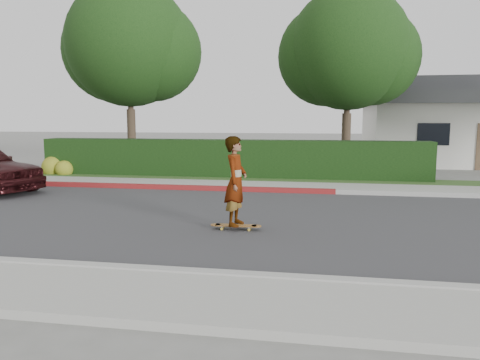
% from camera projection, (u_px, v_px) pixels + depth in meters
% --- Properties ---
extents(ground, '(120.00, 120.00, 0.00)m').
position_uv_depth(ground, '(295.00, 222.00, 10.63)').
color(ground, slate).
rests_on(ground, ground).
extents(road, '(60.00, 8.00, 0.01)m').
position_uv_depth(road, '(295.00, 222.00, 10.63)').
color(road, '#2D2D30').
rests_on(road, ground).
extents(curb_near, '(60.00, 0.20, 0.15)m').
position_uv_depth(curb_near, '(278.00, 280.00, 6.62)').
color(curb_near, '#9E9E99').
rests_on(curb_near, ground).
extents(sidewalk_near, '(60.00, 1.60, 0.12)m').
position_uv_depth(sidewalk_near, '(272.00, 306.00, 5.74)').
color(sidewalk_near, gray).
rests_on(sidewalk_near, ground).
extents(curb_far, '(60.00, 0.20, 0.15)m').
position_uv_depth(curb_far, '(303.00, 191.00, 14.62)').
color(curb_far, '#9E9E99').
rests_on(curb_far, ground).
extents(curb_red_section, '(12.00, 0.21, 0.15)m').
position_uv_depth(curb_red_section, '(151.00, 187.00, 15.48)').
color(curb_red_section, maroon).
rests_on(curb_red_section, ground).
extents(sidewalk_far, '(60.00, 1.60, 0.12)m').
position_uv_depth(sidewalk_far, '(304.00, 187.00, 15.50)').
color(sidewalk_far, gray).
rests_on(sidewalk_far, ground).
extents(planting_strip, '(60.00, 1.60, 0.10)m').
position_uv_depth(planting_strip, '(306.00, 181.00, 17.06)').
color(planting_strip, '#2D4C1E').
rests_on(planting_strip, ground).
extents(hedge, '(15.00, 1.00, 1.50)m').
position_uv_depth(hedge, '(229.00, 159.00, 18.07)').
color(hedge, black).
rests_on(hedge, ground).
extents(flowering_shrub, '(1.40, 1.00, 0.90)m').
position_uv_depth(flowering_shrub, '(57.00, 168.00, 18.89)').
color(flowering_shrub, '#2D4C19').
rests_on(flowering_shrub, ground).
extents(tree_left, '(5.99, 5.21, 8.00)m').
position_uv_depth(tree_left, '(130.00, 48.00, 19.70)').
color(tree_left, '#33261C').
rests_on(tree_left, ground).
extents(tree_center, '(5.66, 4.84, 7.44)m').
position_uv_depth(tree_center, '(348.00, 53.00, 18.69)').
color(tree_center, '#33261C').
rests_on(tree_center, ground).
extents(house, '(10.60, 8.60, 4.30)m').
position_uv_depth(house, '(466.00, 122.00, 24.58)').
color(house, beige).
rests_on(house, ground).
extents(skateboard, '(1.08, 0.26, 0.10)m').
position_uv_depth(skateboard, '(236.00, 226.00, 9.83)').
color(skateboard, gold).
rests_on(skateboard, ground).
extents(skateboarder, '(0.51, 0.72, 1.87)m').
position_uv_depth(skateboarder, '(236.00, 181.00, 9.70)').
color(skateboarder, white).
rests_on(skateboarder, skateboard).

